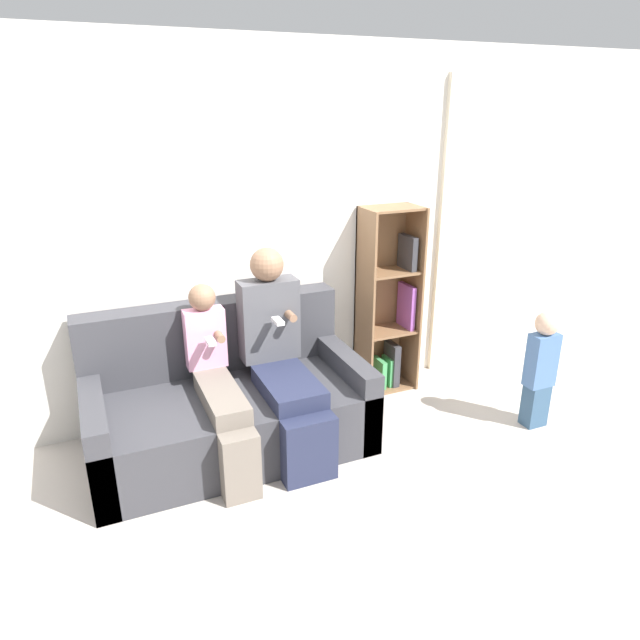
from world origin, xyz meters
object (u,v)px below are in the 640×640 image
adult_seated (281,352)px  child_seated (219,384)px  toddler_standing (541,366)px  couch (227,404)px  bookshelf (388,308)px

adult_seated → child_seated: (-0.42, -0.06, -0.11)m
adult_seated → toddler_standing: size_ratio=1.51×
couch → adult_seated: size_ratio=1.36×
bookshelf → toddler_standing: bearing=-55.5°
child_seated → bookshelf: bearing=18.9°
couch → child_seated: size_ratio=1.61×
adult_seated → child_seated: adult_seated is taller
adult_seated → child_seated: 0.44m
bookshelf → couch: bearing=-166.6°
adult_seated → bookshelf: 1.13m
child_seated → toddler_standing: bearing=-12.1°
adult_seated → couch: bearing=161.8°
child_seated → adult_seated: bearing=8.0°
couch → child_seated: (-0.08, -0.17, 0.24)m
child_seated → bookshelf: (1.46, 0.50, 0.12)m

